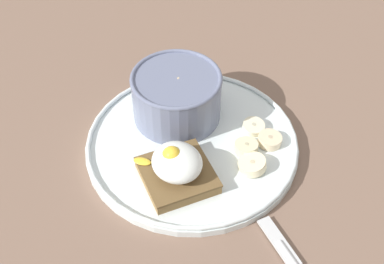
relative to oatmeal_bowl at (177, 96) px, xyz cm
name	(u,v)px	position (x,y,z in cm)	size (l,w,h in cm)	color
ground_plane	(192,153)	(-5.43, 1.64, -5.53)	(120.00, 120.00, 2.00)	#7A5F4E
plate	(192,144)	(-5.43, 1.64, -3.74)	(27.90, 27.90, 1.60)	white
oatmeal_bowl	(177,96)	(0.00, 0.00, 0.00)	(12.11, 12.11, 6.83)	slate
toast_slice	(177,175)	(-9.21, 6.87, -2.64)	(10.25, 10.25, 1.61)	brown
poached_egg	(176,162)	(-9.14, 6.92, -0.19)	(7.96, 6.64, 3.81)	white
banana_slice_front	(246,147)	(-10.85, -3.01, -2.87)	(4.32, 4.29, 1.49)	#F3E8B8
banana_slice_left	(252,165)	(-13.54, -1.55, -2.81)	(5.08, 5.07, 1.77)	beige
banana_slice_back	(270,140)	(-11.76, -6.29, -2.91)	(4.40, 4.41, 1.33)	beige
banana_slice_right	(254,127)	(-8.67, -6.28, -2.96)	(3.36, 3.29, 1.29)	#EFE9C5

